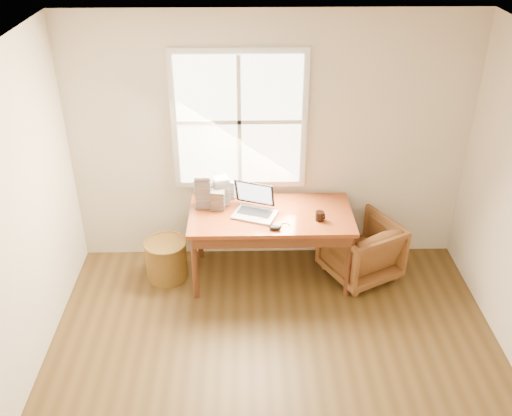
{
  "coord_description": "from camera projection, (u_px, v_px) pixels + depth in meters",
  "views": [
    {
      "loc": [
        -0.24,
        -2.98,
        3.6
      ],
      "look_at": [
        -0.15,
        1.65,
        0.9
      ],
      "focal_mm": 40.0,
      "sensor_mm": 36.0,
      "label": 1
    }
  ],
  "objects": [
    {
      "name": "coffee_mug",
      "position": [
        320.0,
        216.0,
        5.43
      ],
      "size": [
        0.1,
        0.1,
        0.09
      ],
      "primitive_type": "cylinder",
      "rotation": [
        0.0,
        0.0,
        0.34
      ],
      "color": "black",
      "rests_on": "desk"
    },
    {
      "name": "desk",
      "position": [
        271.0,
        215.0,
        5.58
      ],
      "size": [
        1.6,
        0.8,
        0.04
      ],
      "primitive_type": "cube",
      "color": "brown",
      "rests_on": "room_shell"
    },
    {
      "name": "laptop",
      "position": [
        255.0,
        203.0,
        5.46
      ],
      "size": [
        0.5,
        0.51,
        0.28
      ],
      "primitive_type": null,
      "rotation": [
        0.0,
        0.0,
        -0.37
      ],
      "color": "#A4A7AA",
      "rests_on": "desk"
    },
    {
      "name": "cd_stack_b",
      "position": [
        218.0,
        200.0,
        5.6
      ],
      "size": [
        0.14,
        0.13,
        0.2
      ],
      "primitive_type": "cube",
      "rotation": [
        0.0,
        0.0,
        -0.11
      ],
      "color": "#28282D",
      "rests_on": "desk"
    },
    {
      "name": "armchair",
      "position": [
        361.0,
        249.0,
        5.81
      ],
      "size": [
        0.91,
        0.91,
        0.62
      ],
      "primitive_type": "imported",
      "rotation": [
        0.0,
        0.0,
        3.63
      ],
      "color": "brown",
      "rests_on": "room_shell"
    },
    {
      "name": "wicker_stool",
      "position": [
        166.0,
        260.0,
        5.82
      ],
      "size": [
        0.53,
        0.53,
        0.42
      ],
      "primitive_type": "cylinder",
      "rotation": [
        0.0,
        0.0,
        0.36
      ],
      "color": "brown",
      "rests_on": "room_shell"
    },
    {
      "name": "mouse",
      "position": [
        275.0,
        228.0,
        5.3
      ],
      "size": [
        0.13,
        0.1,
        0.04
      ],
      "primitive_type": "ellipsoid",
      "rotation": [
        0.0,
        0.0,
        -0.22
      ],
      "color": "black",
      "rests_on": "desk"
    },
    {
      "name": "cd_stack_d",
      "position": [
        230.0,
        188.0,
        5.83
      ],
      "size": [
        0.19,
        0.18,
        0.19
      ],
      "primitive_type": "cube",
      "rotation": [
        0.0,
        0.0,
        -0.41
      ],
      "color": "#ADB2B9",
      "rests_on": "desk"
    },
    {
      "name": "cd_stack_a",
      "position": [
        221.0,
        191.0,
        5.66
      ],
      "size": [
        0.17,
        0.16,
        0.29
      ],
      "primitive_type": "cube",
      "rotation": [
        0.0,
        0.0,
        0.25
      ],
      "color": "silver",
      "rests_on": "desk"
    },
    {
      "name": "room_shell",
      "position": [
        279.0,
        265.0,
        3.87
      ],
      "size": [
        4.04,
        4.54,
        2.64
      ],
      "color": "#4D381A",
      "rests_on": "ground"
    },
    {
      "name": "cd_stack_c",
      "position": [
        203.0,
        191.0,
        5.6
      ],
      "size": [
        0.16,
        0.14,
        0.35
      ],
      "primitive_type": "cube",
      "rotation": [
        0.0,
        0.0,
        0.04
      ],
      "color": "#9A9CA7",
      "rests_on": "desk"
    }
  ]
}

